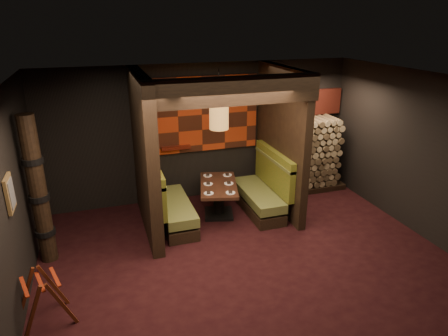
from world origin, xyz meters
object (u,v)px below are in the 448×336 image
dining_table (219,195)px  luggage_rack (43,298)px  firewood_stack (307,155)px  booth_bench_right (263,192)px  booth_bench_left (169,205)px  totem_column (38,192)px  pendant_lamp (219,117)px

dining_table → luggage_rack: size_ratio=1.75×
luggage_rack → firewood_stack: bearing=28.0°
booth_bench_right → firewood_stack: size_ratio=0.92×
dining_table → firewood_stack: firewood_stack is taller
booth_bench_left → firewood_stack: 3.35m
booth_bench_right → totem_column: totem_column is taller
luggage_rack → booth_bench_right: bearing=28.2°
firewood_stack → booth_bench_left: bearing=-167.8°
booth_bench_left → firewood_stack: (3.25, 0.70, 0.42)m
booth_bench_right → pendant_lamp: (-0.91, 0.01, 1.61)m
pendant_lamp → firewood_stack: (2.26, 0.69, -1.19)m
booth_bench_right → luggage_rack: size_ratio=1.99×
booth_bench_right → pendant_lamp: pendant_lamp is taller
booth_bench_left → dining_table: size_ratio=1.14×
booth_bench_right → totem_column: size_ratio=0.67×
pendant_lamp → firewood_stack: bearing=17.0°
booth_bench_right → booth_bench_left: bearing=180.0°
booth_bench_right → pendant_lamp: 1.85m
booth_bench_left → dining_table: bearing=3.3°
pendant_lamp → booth_bench_right: bearing=-0.4°
totem_column → firewood_stack: 5.49m
booth_bench_left → totem_column: size_ratio=0.67×
luggage_rack → totem_column: (-0.08, 1.54, 0.81)m
totem_column → firewood_stack: (5.33, 1.25, -0.37)m
totem_column → firewood_stack: bearing=13.2°
booth_bench_right → firewood_stack: bearing=27.3°
booth_bench_right → totem_column: 4.10m
dining_table → firewood_stack: bearing=15.9°
booth_bench_left → dining_table: booth_bench_left is taller
firewood_stack → pendant_lamp: bearing=-163.0°
dining_table → firewood_stack: (2.26, 0.64, 0.38)m
pendant_lamp → totem_column: bearing=-169.7°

